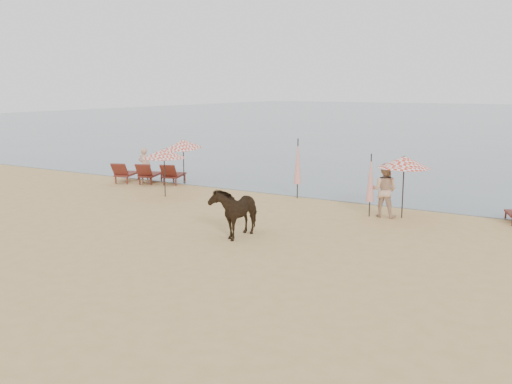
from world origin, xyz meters
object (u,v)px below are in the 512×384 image
at_px(umbrella_open_left_b, 183,144).
at_px(umbrella_closed_right, 371,178).
at_px(lounger_cluster_left, 149,173).
at_px(umbrella_open_right, 404,162).
at_px(cow, 235,211).
at_px(umbrella_closed_left, 298,162).
at_px(umbrella_open_left_a, 164,153).
at_px(beachgoer_right_a, 384,190).
at_px(beachgoer_left, 145,166).

bearing_deg(umbrella_open_left_b, umbrella_closed_right, 11.99).
distance_m(lounger_cluster_left, umbrella_closed_right, 11.81).
xyz_separation_m(umbrella_open_left_b, umbrella_closed_right, (10.17, -2.18, -0.52)).
bearing_deg(umbrella_open_left_b, umbrella_open_right, 15.07).
bearing_deg(cow, umbrella_closed_left, 97.46).
height_order(umbrella_open_left_b, cow, umbrella_open_left_b).
relative_size(umbrella_open_left_a, beachgoer_right_a, 1.06).
bearing_deg(umbrella_open_right, umbrella_open_left_b, -168.56).
height_order(umbrella_closed_left, umbrella_closed_right, umbrella_closed_left).
distance_m(umbrella_closed_right, cow, 5.51).
xyz_separation_m(lounger_cluster_left, umbrella_closed_left, (7.88, 0.38, 1.06)).
relative_size(lounger_cluster_left, umbrella_open_left_b, 1.63).
bearing_deg(beachgoer_right_a, umbrella_open_left_b, -12.82).
bearing_deg(beachgoer_right_a, beachgoer_left, -7.29).
xyz_separation_m(umbrella_open_right, umbrella_closed_left, (-4.88, 1.36, -0.47)).
distance_m(umbrella_closed_left, umbrella_closed_right, 4.20).
bearing_deg(umbrella_closed_left, umbrella_closed_right, -24.79).
height_order(umbrella_open_right, umbrella_closed_right, umbrella_closed_right).
bearing_deg(umbrella_open_left_a, beachgoer_left, 159.43).
relative_size(umbrella_open_right, beachgoer_left, 1.28).
distance_m(umbrella_open_left_b, beachgoer_right_a, 10.85).
relative_size(umbrella_open_right, cow, 1.17).
distance_m(umbrella_open_left_a, beachgoer_right_a, 9.37).
bearing_deg(umbrella_closed_right, umbrella_open_left_a, -174.48).
bearing_deg(beachgoer_right_a, cow, 55.46).
xyz_separation_m(lounger_cluster_left, cow, (9.01, -6.15, 0.32)).
xyz_separation_m(umbrella_open_left_a, umbrella_open_left_b, (-1.36, 3.04, 0.07)).
bearing_deg(beachgoer_right_a, umbrella_open_left_a, 4.25).
distance_m(lounger_cluster_left, cow, 10.91).
bearing_deg(cow, beachgoer_right_a, 55.51).
bearing_deg(umbrella_open_right, cow, -105.57).
height_order(lounger_cluster_left, umbrella_open_right, umbrella_open_right).
height_order(cow, beachgoer_left, beachgoer_left).
relative_size(umbrella_open_right, beachgoer_right_a, 1.15).
relative_size(umbrella_closed_right, cow, 1.20).
bearing_deg(beachgoer_left, cow, 132.18).
distance_m(beachgoer_left, beachgoer_right_a, 12.34).
xyz_separation_m(lounger_cluster_left, umbrella_open_right, (12.77, -0.98, 1.53)).
xyz_separation_m(umbrella_open_left_a, umbrella_open_right, (9.89, 1.25, 0.16)).
relative_size(umbrella_open_left_b, beachgoer_left, 1.28).
bearing_deg(umbrella_open_left_b, cow, -18.79).
height_order(umbrella_open_right, beachgoer_left, umbrella_open_right).
height_order(umbrella_closed_right, beachgoer_left, umbrella_closed_right).
distance_m(umbrella_open_right, beachgoer_left, 12.99).
bearing_deg(umbrella_open_left_a, umbrella_closed_left, 42.16).
height_order(umbrella_open_left_a, umbrella_closed_left, umbrella_closed_left).
relative_size(umbrella_closed_left, umbrella_closed_right, 1.10).
xyz_separation_m(lounger_cluster_left, beachgoer_right_a, (12.15, -1.16, 0.49)).
bearing_deg(beachgoer_right_a, umbrella_closed_left, -22.17).
height_order(beachgoer_left, beachgoer_right_a, beachgoer_right_a).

